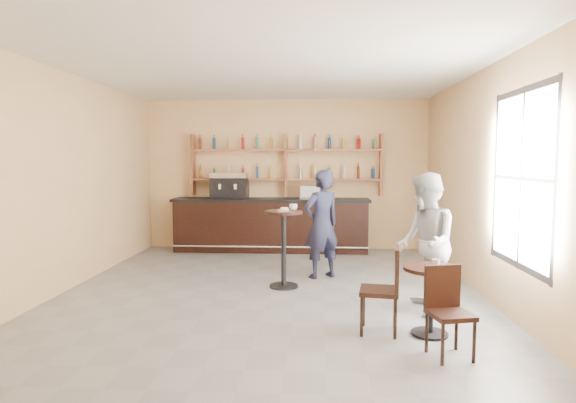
# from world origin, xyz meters

# --- Properties ---
(floor) EXTENTS (7.00, 7.00, 0.00)m
(floor) POSITION_xyz_m (0.00, 0.00, 0.00)
(floor) COLOR slate
(floor) RESTS_ON ground
(ceiling) EXTENTS (7.00, 7.00, 0.00)m
(ceiling) POSITION_xyz_m (0.00, 0.00, 3.20)
(ceiling) COLOR white
(ceiling) RESTS_ON wall_back
(wall_back) EXTENTS (7.00, 0.00, 7.00)m
(wall_back) POSITION_xyz_m (0.00, 3.50, 1.60)
(wall_back) COLOR #E4B982
(wall_back) RESTS_ON floor
(wall_front) EXTENTS (7.00, 0.00, 7.00)m
(wall_front) POSITION_xyz_m (0.00, -3.50, 1.60)
(wall_front) COLOR #E4B982
(wall_front) RESTS_ON floor
(wall_left) EXTENTS (0.00, 7.00, 7.00)m
(wall_left) POSITION_xyz_m (-3.00, 0.00, 1.60)
(wall_left) COLOR #E4B982
(wall_left) RESTS_ON floor
(wall_right) EXTENTS (0.00, 7.00, 7.00)m
(wall_right) POSITION_xyz_m (3.00, 0.00, 1.60)
(wall_right) COLOR #E4B982
(wall_right) RESTS_ON floor
(window_pane) EXTENTS (0.00, 2.00, 2.00)m
(window_pane) POSITION_xyz_m (2.99, -1.20, 1.70)
(window_pane) COLOR white
(window_pane) RESTS_ON wall_right
(window_frame) EXTENTS (0.04, 1.70, 2.10)m
(window_frame) POSITION_xyz_m (2.99, -1.20, 1.70)
(window_frame) COLOR black
(window_frame) RESTS_ON wall_right
(shelf_unit) EXTENTS (4.00, 0.26, 1.40)m
(shelf_unit) POSITION_xyz_m (0.00, 3.37, 1.81)
(shelf_unit) COLOR brown
(shelf_unit) RESTS_ON wall_back
(liquor_bottles) EXTENTS (3.68, 0.10, 1.00)m
(liquor_bottles) POSITION_xyz_m (0.00, 3.37, 1.98)
(liquor_bottles) COLOR #8C5919
(liquor_bottles) RESTS_ON shelf_unit
(bar_counter) EXTENTS (4.10, 0.80, 1.11)m
(bar_counter) POSITION_xyz_m (-0.30, 3.15, 0.55)
(bar_counter) COLOR black
(bar_counter) RESTS_ON floor
(espresso_machine) EXTENTS (0.76, 0.50, 0.54)m
(espresso_machine) POSITION_xyz_m (-1.17, 3.15, 1.38)
(espresso_machine) COLOR black
(espresso_machine) RESTS_ON bar_counter
(pastry_case) EXTENTS (0.48, 0.40, 0.27)m
(pastry_case) POSITION_xyz_m (0.54, 3.15, 1.24)
(pastry_case) COLOR silver
(pastry_case) RESTS_ON bar_counter
(pedestal_table) EXTENTS (0.64, 0.64, 1.16)m
(pedestal_table) POSITION_xyz_m (0.17, 0.26, 0.58)
(pedestal_table) COLOR black
(pedestal_table) RESTS_ON floor
(napkin) EXTENTS (0.22, 0.22, 0.00)m
(napkin) POSITION_xyz_m (0.17, 0.26, 1.16)
(napkin) COLOR white
(napkin) RESTS_ON pedestal_table
(donut) EXTENTS (0.17, 0.17, 0.05)m
(donut) POSITION_xyz_m (0.18, 0.25, 1.19)
(donut) COLOR #D57E4E
(donut) RESTS_ON napkin
(cup_pedestal) EXTENTS (0.15, 0.15, 0.09)m
(cup_pedestal) POSITION_xyz_m (0.31, 0.36, 1.21)
(cup_pedestal) COLOR white
(cup_pedestal) RESTS_ON pedestal_table
(man_main) EXTENTS (0.77, 0.70, 1.76)m
(man_main) POSITION_xyz_m (0.74, 0.89, 0.88)
(man_main) COLOR black
(man_main) RESTS_ON floor
(cafe_table) EXTENTS (0.64, 0.64, 0.76)m
(cafe_table) POSITION_xyz_m (1.90, -1.63, 0.38)
(cafe_table) COLOR black
(cafe_table) RESTS_ON floor
(cup_cafe) EXTENTS (0.11, 0.11, 0.09)m
(cup_cafe) POSITION_xyz_m (1.95, -1.63, 0.80)
(cup_cafe) COLOR white
(cup_cafe) RESTS_ON cafe_table
(chair_west) EXTENTS (0.47, 0.47, 0.96)m
(chair_west) POSITION_xyz_m (1.35, -1.58, 0.48)
(chair_west) COLOR black
(chair_west) RESTS_ON floor
(chair_south) EXTENTS (0.46, 0.46, 0.87)m
(chair_south) POSITION_xyz_m (1.95, -2.23, 0.44)
(chair_south) COLOR black
(chair_south) RESTS_ON floor
(patron_second) EXTENTS (0.68, 0.86, 1.76)m
(patron_second) POSITION_xyz_m (2.01, -0.85, 0.88)
(patron_second) COLOR #97999C
(patron_second) RESTS_ON floor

